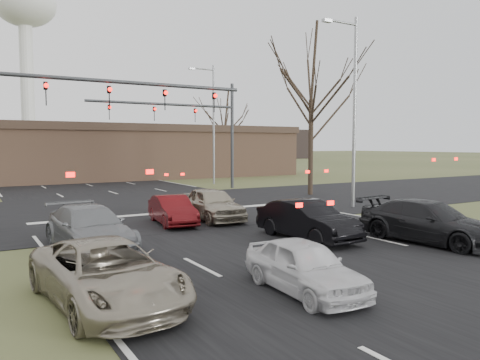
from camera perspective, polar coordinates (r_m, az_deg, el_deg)
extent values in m
plane|color=#47502B|center=(12.71, 16.26, -11.15)|extent=(360.00, 360.00, 0.00)
cube|color=black|center=(68.96, -23.36, 1.21)|extent=(14.00, 300.00, 0.02)
cube|color=black|center=(25.20, -9.65, -3.34)|extent=(200.00, 14.00, 0.02)
cube|color=#8E664C|center=(47.59, -17.53, 2.87)|extent=(42.00, 10.00, 4.60)
cube|color=#38281E|center=(47.61, -17.61, 6.06)|extent=(42.40, 10.40, 0.70)
cylinder|color=silver|center=(129.88, -24.49, 9.99)|extent=(3.20, 3.20, 34.00)
ellipsoid|color=silver|center=(133.73, -24.79, 18.97)|extent=(15.00, 15.00, 11.25)
cylinder|color=#383A3D|center=(22.45, -14.03, 11.49)|extent=(12.00, 0.18, 0.18)
imported|color=black|center=(21.63, -22.60, 9.70)|extent=(0.16, 0.20, 1.00)
imported|color=black|center=(22.18, -15.67, 9.73)|extent=(0.16, 0.20, 1.00)
imported|color=black|center=(23.03, -9.17, 9.63)|extent=(0.16, 0.20, 1.00)
imported|color=black|center=(24.15, -3.20, 9.43)|extent=(0.16, 0.20, 1.00)
cylinder|color=#383A3D|center=(36.12, -0.97, 5.36)|extent=(0.24, 0.24, 8.00)
cylinder|color=#383A3D|center=(33.82, -9.17, 9.11)|extent=(11.00, 0.18, 0.18)
imported|color=black|center=(34.72, -5.51, 7.86)|extent=(0.16, 0.20, 1.00)
imported|color=black|center=(33.49, -10.42, 7.94)|extent=(0.16, 0.20, 1.00)
imported|color=black|center=(32.52, -15.66, 7.96)|extent=(0.16, 0.20, 1.00)
cylinder|color=gray|center=(25.73, 13.78, 7.88)|extent=(0.18, 0.18, 10.00)
cylinder|color=gray|center=(25.76, 12.31, 18.27)|extent=(2.00, 0.12, 0.12)
cube|color=gray|center=(25.10, 10.56, 18.56)|extent=(0.50, 0.25, 0.15)
cylinder|color=gray|center=(39.89, -3.23, 6.70)|extent=(0.18, 0.18, 10.00)
cylinder|color=gray|center=(39.89, -4.57, 13.34)|extent=(2.00, 0.12, 0.12)
cube|color=gray|center=(39.46, -5.90, 13.35)|extent=(0.50, 0.25, 0.15)
cylinder|color=black|center=(31.48, 8.62, 3.94)|extent=(0.32, 0.32, 6.33)
cylinder|color=black|center=(49.52, -1.88, 3.32)|extent=(0.32, 0.32, 4.95)
imported|color=gray|center=(10.36, -15.98, -10.87)|extent=(2.63, 4.99, 1.34)
imported|color=silver|center=(10.86, 7.83, -10.36)|extent=(1.67, 3.66, 1.22)
imported|color=black|center=(16.74, 8.19, -4.85)|extent=(1.66, 4.28, 1.39)
imported|color=black|center=(17.31, 22.07, -4.75)|extent=(2.59, 5.15, 1.44)
imported|color=slate|center=(15.80, -17.85, -5.57)|extent=(2.31, 4.93, 1.39)
imported|color=#500B0E|center=(19.89, -8.24, -3.65)|extent=(1.75, 3.81, 1.21)
imported|color=#A29983|center=(20.81, -3.39, -2.92)|extent=(2.00, 4.38, 1.46)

